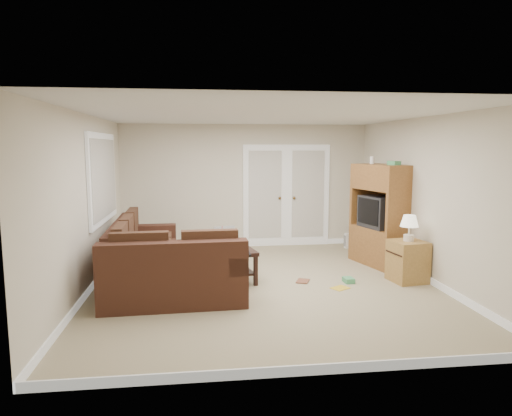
{
  "coord_description": "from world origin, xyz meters",
  "views": [
    {
      "loc": [
        -0.93,
        -6.53,
        2.04
      ],
      "look_at": [
        -0.06,
        0.46,
        1.1
      ],
      "focal_mm": 32.0,
      "sensor_mm": 36.0,
      "label": 1
    }
  ],
  "objects": [
    {
      "name": "french_doors",
      "position": [
        0.85,
        2.71,
        1.04
      ],
      "size": [
        1.8,
        0.05,
        2.13
      ],
      "color": "silver",
      "rests_on": "floor"
    },
    {
      "name": "wall_back",
      "position": [
        0.0,
        2.75,
        1.25
      ],
      "size": [
        5.0,
        0.02,
        2.5
      ],
      "primitive_type": "cube",
      "color": "beige",
      "rests_on": "floor"
    },
    {
      "name": "wall_right",
      "position": [
        2.5,
        0.0,
        1.25
      ],
      "size": [
        0.02,
        5.5,
        2.5
      ],
      "primitive_type": "cube",
      "color": "beige",
      "rests_on": "floor"
    },
    {
      "name": "floor_greenbox",
      "position": [
        1.29,
        -0.03,
        0.04
      ],
      "size": [
        0.15,
        0.2,
        0.07
      ],
      "primitive_type": "cube",
      "rotation": [
        0.0,
        0.0,
        0.08
      ],
      "color": "#479C63",
      "rests_on": "floor"
    },
    {
      "name": "floor",
      "position": [
        0.0,
        0.0,
        0.0
      ],
      "size": [
        5.5,
        5.5,
        0.0
      ],
      "primitive_type": "plane",
      "color": "tan",
      "rests_on": "ground"
    },
    {
      "name": "side_cabinet",
      "position": [
        2.2,
        -0.08,
        0.37
      ],
      "size": [
        0.55,
        0.55,
        1.03
      ],
      "rotation": [
        0.0,
        0.0,
        0.15
      ],
      "color": "#A3793B",
      "rests_on": "floor"
    },
    {
      "name": "floor_book",
      "position": [
        0.53,
        0.13,
        0.01
      ],
      "size": [
        0.26,
        0.29,
        0.02
      ],
      "primitive_type": "imported",
      "rotation": [
        0.0,
        0.0,
        -0.41
      ],
      "color": "brown",
      "rests_on": "floor"
    },
    {
      "name": "space_heater",
      "position": [
        2.04,
        2.28,
        0.15
      ],
      "size": [
        0.14,
        0.12,
        0.3
      ],
      "primitive_type": "cube",
      "rotation": [
        0.0,
        0.0,
        0.18
      ],
      "color": "white",
      "rests_on": "floor"
    },
    {
      "name": "wall_left",
      "position": [
        -2.5,
        0.0,
        1.25
      ],
      "size": [
        0.02,
        5.5,
        2.5
      ],
      "primitive_type": "cube",
      "color": "beige",
      "rests_on": "floor"
    },
    {
      "name": "coffee_table",
      "position": [
        -0.5,
        0.51,
        0.27
      ],
      "size": [
        0.85,
        1.32,
        0.84
      ],
      "rotation": [
        0.0,
        0.0,
        0.2
      ],
      "color": "black",
      "rests_on": "floor"
    },
    {
      "name": "window_left",
      "position": [
        -2.46,
        1.0,
        1.55
      ],
      "size": [
        0.05,
        1.92,
        1.42
      ],
      "color": "silver",
      "rests_on": "wall_left"
    },
    {
      "name": "sectional_sofa",
      "position": [
        -1.58,
        0.08,
        0.35
      ],
      "size": [
        2.01,
        2.89,
        0.88
      ],
      "rotation": [
        0.0,
        0.0,
        0.04
      ],
      "color": "#3F2318",
      "rests_on": "floor"
    },
    {
      "name": "ceiling",
      "position": [
        0.0,
        0.0,
        2.5
      ],
      "size": [
        5.0,
        5.5,
        0.02
      ],
      "primitive_type": "cube",
      "color": "silver",
      "rests_on": "wall_back"
    },
    {
      "name": "floor_magazine",
      "position": [
        1.08,
        -0.29,
        0.0
      ],
      "size": [
        0.32,
        0.3,
        0.01
      ],
      "primitive_type": "cube",
      "rotation": [
        0.0,
        0.0,
        0.53
      ],
      "color": "gold",
      "rests_on": "floor"
    },
    {
      "name": "wall_front",
      "position": [
        0.0,
        -2.75,
        1.25
      ],
      "size": [
        5.0,
        0.02,
        2.5
      ],
      "primitive_type": "cube",
      "color": "beige",
      "rests_on": "floor"
    },
    {
      "name": "baseboards",
      "position": [
        0.0,
        0.0,
        0.05
      ],
      "size": [
        5.0,
        5.5,
        0.1
      ],
      "primitive_type": null,
      "color": "silver",
      "rests_on": "floor"
    },
    {
      "name": "tv_armoire",
      "position": [
        2.2,
        0.97,
        0.88
      ],
      "size": [
        0.86,
        1.21,
        1.88
      ],
      "rotation": [
        0.0,
        0.0,
        0.26
      ],
      "color": "brown",
      "rests_on": "floor"
    }
  ]
}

